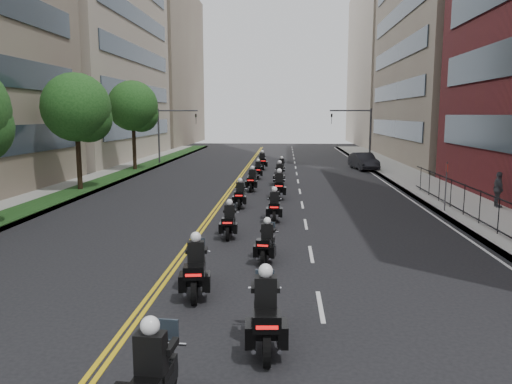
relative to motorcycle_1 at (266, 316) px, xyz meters
The scene contains 25 objects.
sidewalk_right 24.64m from the motorcycle_1, 65.66° to the left, with size 4.00×90.00×0.15m, color gray.
sidewalk_left 26.38m from the motorcycle_1, 121.68° to the left, with size 4.00×90.00×0.15m, color gray.
grass_strip 25.97m from the motorcycle_1, 120.17° to the left, with size 2.00×90.00×0.04m, color #133413.
building_right_tan 51.52m from the motorcycle_1, 66.64° to the left, with size 15.11×28.00×30.00m.
building_right_far 78.92m from the motorcycle_1, 75.40° to the left, with size 15.00×28.00×26.00m, color #AC9F8B.
building_left_mid 53.83m from the motorcycle_1, 117.67° to the left, with size 16.11×28.00×34.00m.
building_left_far 80.07m from the motorcycle_1, 107.54° to the left, with size 16.00×28.00×26.00m, color #7D6A5B.
iron_fence 13.15m from the motorcycle_1, 45.90° to the left, with size 0.05×28.00×1.50m.
street_trees 21.05m from the motorcycle_1, 128.78° to the left, with size 4.40×38.40×7.98m.
traffic_signal_right 40.30m from the motorcycle_1, 78.97° to the left, with size 4.09×0.20×5.60m.
traffic_signal_left 41.16m from the motorcycle_1, 106.10° to the left, with size 4.09×0.20×5.60m.
motorcycle_1 is the anchor object (origin of this frame).
motorcycle_2 3.76m from the motorcycle_1, 123.57° to the left, with size 0.69×2.41×1.78m.
motorcycle_3 6.55m from the motorcycle_1, 92.01° to the left, with size 0.61×2.05×1.52m.
motorcycle_4 10.02m from the motorcycle_1, 100.93° to the left, with size 0.49×2.12×1.57m.
motorcycle_5 13.18m from the motorcycle_1, 90.52° to the left, with size 0.50×2.20×1.62m.
motorcycle_6 16.58m from the motorcycle_1, 97.15° to the left, with size 0.50×2.18×1.61m.
motorcycle_7 19.52m from the motorcycle_1, 89.94° to the left, with size 0.56×2.45×1.81m.
motorcycle_8 22.54m from the motorcycle_1, 94.59° to the left, with size 0.55×2.25×1.66m.
motorcycle_9 25.45m from the motorcycle_1, 90.08° to the left, with size 0.56×2.40×1.77m.
motorcycle_10 28.99m from the motorcycle_1, 93.51° to the left, with size 0.50×2.13×1.57m.
motorcycle_11 32.14m from the motorcycle_1, 89.92° to the left, with size 0.57×2.06×1.52m.
motorcycle_12 35.61m from the motorcycle_1, 92.82° to the left, with size 0.71×2.39×1.77m.
parked_sedan 36.79m from the motorcycle_1, 78.16° to the left, with size 1.63×4.68×1.54m, color black.
pedestrian_c 20.29m from the motorcycle_1, 54.94° to the left, with size 1.11×0.46×1.89m, color #42434A.
Camera 1 is at (2.25, -7.62, 5.01)m, focal length 35.00 mm.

